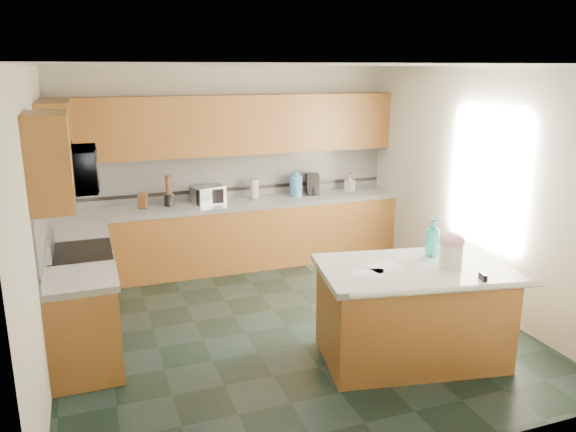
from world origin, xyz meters
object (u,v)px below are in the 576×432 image
treat_jar (451,256)px  island_base (412,316)px  soap_bottle_island (433,238)px  island_top (415,269)px  knife_block (143,201)px  toaster_oven (208,195)px  coffee_maker (313,184)px

treat_jar → island_base: bearing=166.1°
island_base → soap_bottle_island: size_ratio=4.39×
island_top → island_base: bearing=10.4°
soap_bottle_island → island_base: bearing=-170.9°
island_top → knife_block: 3.72m
island_top → knife_block: (-2.09, 3.08, 0.13)m
island_top → soap_bottle_island: size_ratio=4.65×
island_top → knife_block: bearing=134.7°
knife_block → toaster_oven: size_ratio=0.49×
toaster_oven → coffee_maker: size_ratio=1.34×
island_top → toaster_oven: bearing=122.4°
island_base → island_top: island_top is taller
knife_block → coffee_maker: bearing=23.2°
treat_jar → soap_bottle_island: 0.33m
soap_bottle_island → toaster_oven: (-1.55, 2.88, -0.07)m
soap_bottle_island → toaster_oven: bearing=95.1°
island_base → knife_block: knife_block is taller
treat_jar → soap_bottle_island: bearing=95.8°
soap_bottle_island → knife_block: (-2.41, 2.88, -0.09)m
toaster_oven → coffee_maker: 1.52m
island_base → toaster_oven: (-1.24, 3.08, 0.61)m
island_base → coffee_maker: coffee_maker is taller
island_base → knife_block: size_ratio=8.26×
treat_jar → knife_block: (-2.38, 3.20, -0.01)m
soap_bottle_island → coffee_maker: bearing=67.4°
treat_jar → soap_bottle_island: (0.02, 0.32, 0.08)m
soap_bottle_island → knife_block: bearing=106.6°
island_base → island_top: bearing=-169.6°
island_top → coffee_maker: bearing=95.4°
soap_bottle_island → knife_block: 3.75m
treat_jar → soap_bottle_island: soap_bottle_island is taller
treat_jar → knife_block: bearing=136.7°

